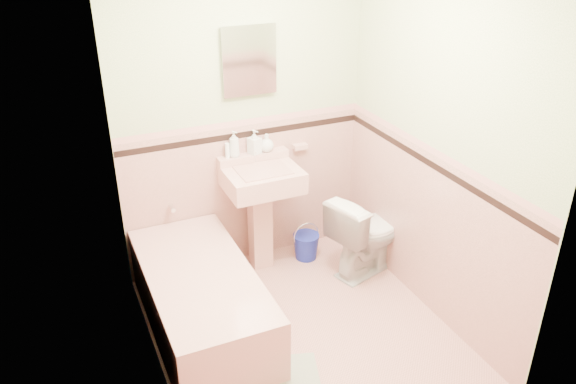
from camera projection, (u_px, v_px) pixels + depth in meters
name	position (u px, v px, depth m)	size (l,w,h in m)	color
floor	(302.00, 331.00, 4.11)	(2.20, 2.20, 0.00)	#D4968B
wall_back	(243.00, 118.00, 4.44)	(2.50, 2.50, 0.00)	beige
wall_front	(407.00, 264.00, 2.65)	(2.50, 2.50, 0.00)	beige
wall_left	(142.00, 203.00, 3.18)	(2.50, 2.50, 0.00)	beige
wall_right	(437.00, 147.00, 3.91)	(2.50, 2.50, 0.00)	beige
wainscot_back	(246.00, 194.00, 4.72)	(2.00, 2.00, 0.00)	#D79B90
wainscot_front	(394.00, 368.00, 2.95)	(2.00, 2.00, 0.00)	#D79B90
wainscot_left	(156.00, 298.00, 3.48)	(2.20, 2.20, 0.00)	#D79B90
wainscot_right	(425.00, 230.00, 4.20)	(2.20, 2.20, 0.00)	#D79B90
accent_back	(245.00, 135.00, 4.49)	(2.00, 2.00, 0.00)	black
accent_front	(403.00, 285.00, 2.72)	(2.00, 2.00, 0.00)	black
accent_left	(147.00, 223.00, 3.25)	(2.20, 2.20, 0.00)	black
accent_right	(433.00, 165.00, 3.96)	(2.20, 2.20, 0.00)	black
cap_back	(244.00, 122.00, 4.44)	(2.00, 2.00, 0.00)	#D4908A
cap_front	(405.00, 267.00, 2.68)	(2.00, 2.00, 0.00)	#D4908A
cap_left	(146.00, 207.00, 3.20)	(2.20, 2.20, 0.00)	#D4908A
cap_right	(434.00, 152.00, 3.92)	(2.20, 2.20, 0.00)	#D4908A
bathtub	(202.00, 302.00, 4.04)	(0.70, 1.50, 0.45)	#CF988E
tub_faucet	(172.00, 207.00, 4.45)	(0.04, 0.04, 0.12)	silver
sink	(263.00, 220.00, 4.62)	(0.58, 0.48, 0.91)	#CF988E
sink_faucet	(255.00, 157.00, 4.51)	(0.02, 0.02, 0.10)	silver
medicine_cabinet	(249.00, 60.00, 4.23)	(0.40, 0.04, 0.50)	white
soap_dish	(300.00, 146.00, 4.72)	(0.12, 0.07, 0.04)	#CF988E
soap_bottle_left	(234.00, 144.00, 4.44)	(0.08, 0.08, 0.21)	#B2B2B2
soap_bottle_mid	(254.00, 142.00, 4.50)	(0.09, 0.09, 0.19)	#B2B2B2
soap_bottle_right	(267.00, 143.00, 4.55)	(0.11, 0.11, 0.14)	#B2B2B2
tube	(227.00, 151.00, 4.43)	(0.04, 0.04, 0.12)	white
toilet	(368.00, 233.00, 4.65)	(0.39, 0.68, 0.70)	white
bucket	(306.00, 246.00, 4.92)	(0.22, 0.22, 0.22)	navy
bath_mat	(266.00, 383.00, 3.64)	(0.68, 0.45, 0.03)	#8FA186
shoe	(253.00, 382.00, 3.59)	(0.16, 0.07, 0.06)	#BF1E59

